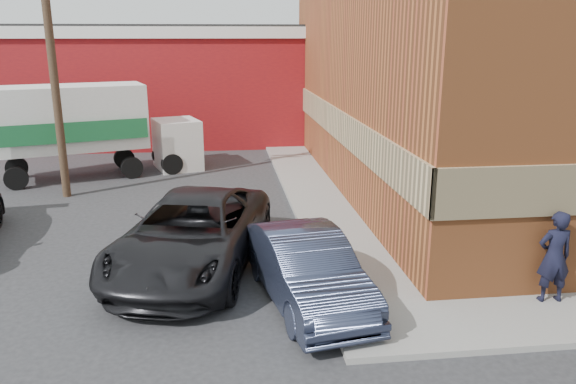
{
  "coord_description": "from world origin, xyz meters",
  "views": [
    {
      "loc": [
        -2.41,
        -9.58,
        5.14
      ],
      "look_at": [
        -0.79,
        3.59,
        1.42
      ],
      "focal_mm": 35.0,
      "sensor_mm": 36.0,
      "label": 1
    }
  ],
  "objects_px": {
    "warehouse": "(147,83)",
    "suv_a": "(192,234)",
    "sedan": "(307,269)",
    "box_truck": "(89,125)",
    "utility_pole": "(51,48)",
    "man": "(554,257)",
    "brick_building": "(538,49)"
  },
  "relations": [
    {
      "from": "warehouse",
      "to": "suv_a",
      "type": "xyz_separation_m",
      "value": [
        2.9,
        -17.5,
        -1.98
      ]
    },
    {
      "from": "man",
      "to": "suv_a",
      "type": "relative_size",
      "value": 0.31
    },
    {
      "from": "man",
      "to": "box_truck",
      "type": "relative_size",
      "value": 0.26
    },
    {
      "from": "utility_pole",
      "to": "sedan",
      "type": "relative_size",
      "value": 2.08
    },
    {
      "from": "brick_building",
      "to": "box_truck",
      "type": "distance_m",
      "value": 16.15
    },
    {
      "from": "man",
      "to": "suv_a",
      "type": "distance_m",
      "value": 7.52
    },
    {
      "from": "suv_a",
      "to": "utility_pole",
      "type": "bearing_deg",
      "value": 138.55
    },
    {
      "from": "brick_building",
      "to": "warehouse",
      "type": "height_order",
      "value": "brick_building"
    },
    {
      "from": "suv_a",
      "to": "man",
      "type": "bearing_deg",
      "value": -6.97
    },
    {
      "from": "brick_building",
      "to": "man",
      "type": "xyz_separation_m",
      "value": [
        -4.6,
        -9.25,
        -3.64
      ]
    },
    {
      "from": "sedan",
      "to": "man",
      "type": "bearing_deg",
      "value": -19.44
    },
    {
      "from": "warehouse",
      "to": "utility_pole",
      "type": "bearing_deg",
      "value": -97.77
    },
    {
      "from": "utility_pole",
      "to": "box_truck",
      "type": "distance_m",
      "value": 3.89
    },
    {
      "from": "utility_pole",
      "to": "sedan",
      "type": "distance_m",
      "value": 11.55
    },
    {
      "from": "utility_pole",
      "to": "box_truck",
      "type": "bearing_deg",
      "value": 83.4
    },
    {
      "from": "sedan",
      "to": "suv_a",
      "type": "bearing_deg",
      "value": 128.69
    },
    {
      "from": "utility_pole",
      "to": "man",
      "type": "height_order",
      "value": "utility_pole"
    },
    {
      "from": "warehouse",
      "to": "box_truck",
      "type": "distance_m",
      "value": 8.43
    },
    {
      "from": "brick_building",
      "to": "box_truck",
      "type": "bearing_deg",
      "value": 170.22
    },
    {
      "from": "utility_pole",
      "to": "box_truck",
      "type": "relative_size",
      "value": 1.25
    },
    {
      "from": "sedan",
      "to": "box_truck",
      "type": "distance_m",
      "value": 12.95
    },
    {
      "from": "brick_building",
      "to": "utility_pole",
      "type": "height_order",
      "value": "brick_building"
    },
    {
      "from": "warehouse",
      "to": "box_truck",
      "type": "relative_size",
      "value": 2.27
    },
    {
      "from": "sedan",
      "to": "suv_a",
      "type": "relative_size",
      "value": 0.73
    },
    {
      "from": "suv_a",
      "to": "box_truck",
      "type": "distance_m",
      "value": 10.13
    },
    {
      "from": "utility_pole",
      "to": "man",
      "type": "relative_size",
      "value": 4.9
    },
    {
      "from": "utility_pole",
      "to": "man",
      "type": "distance_m",
      "value": 15.14
    },
    {
      "from": "suv_a",
      "to": "sedan",
      "type": "bearing_deg",
      "value": -26.49
    },
    {
      "from": "sedan",
      "to": "suv_a",
      "type": "height_order",
      "value": "suv_a"
    },
    {
      "from": "utility_pole",
      "to": "box_truck",
      "type": "height_order",
      "value": "utility_pole"
    },
    {
      "from": "warehouse",
      "to": "sedan",
      "type": "distance_m",
      "value": 20.29
    },
    {
      "from": "man",
      "to": "sedan",
      "type": "xyz_separation_m",
      "value": [
        -4.69,
        0.75,
        -0.32
      ]
    }
  ]
}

